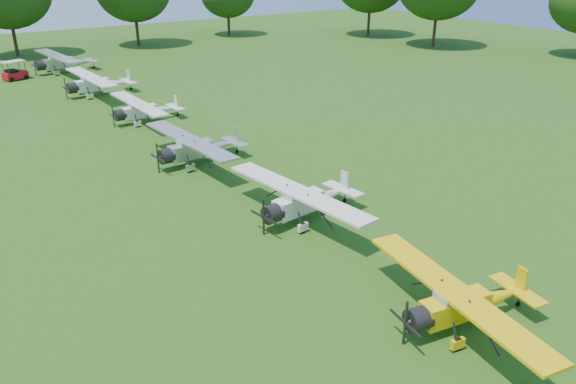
# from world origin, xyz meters

# --- Properties ---
(ground) EXTENTS (160.00, 160.00, 0.00)m
(ground) POSITION_xyz_m (0.00, 0.00, 0.00)
(ground) COLOR #1F4A12
(ground) RESTS_ON ground
(tree_belt) EXTENTS (137.36, 130.27, 14.52)m
(tree_belt) POSITION_xyz_m (3.57, 0.16, 8.03)
(tree_belt) COLOR black
(tree_belt) RESTS_ON ground
(aircraft_2) EXTENTS (5.95, 9.43, 1.85)m
(aircraft_2) POSITION_xyz_m (0.82, -14.72, 1.08)
(aircraft_2) COLOR #DFB509
(aircraft_2) RESTS_ON ground
(aircraft_3) EXTENTS (6.26, 9.94, 1.95)m
(aircraft_3) POSITION_xyz_m (1.23, -3.84, 1.14)
(aircraft_3) COLOR silver
(aircraft_3) RESTS_ON ground
(aircraft_4) EXTENTS (6.31, 10.05, 1.98)m
(aircraft_4) POSITION_xyz_m (0.16, 6.97, 1.16)
(aircraft_4) COLOR #BDBCC1
(aircraft_4) RESTS_ON ground
(aircraft_5) EXTENTS (5.87, 9.34, 1.84)m
(aircraft_5) POSITION_xyz_m (0.80, 18.20, 1.08)
(aircraft_5) COLOR silver
(aircraft_5) RESTS_ON ground
(aircraft_6) EXTENTS (6.70, 10.67, 2.10)m
(aircraft_6) POSITION_xyz_m (0.34, 29.52, 1.23)
(aircraft_6) COLOR silver
(aircraft_6) RESTS_ON ground
(aircraft_7) EXTENTS (7.06, 11.23, 2.21)m
(aircraft_7) POSITION_xyz_m (0.35, 42.49, 1.29)
(aircraft_7) COLOR #BDBCC1
(aircraft_7) RESTS_ON ground
(golf_cart) EXTENTS (2.69, 2.13, 2.02)m
(golf_cart) POSITION_xyz_m (-5.13, 41.40, 0.68)
(golf_cart) COLOR #B70D1B
(golf_cart) RESTS_ON ground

